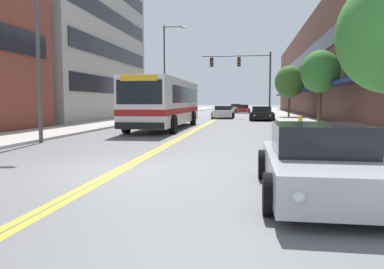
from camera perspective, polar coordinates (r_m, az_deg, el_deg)
The scene contains 20 objects.
ground_plane at distance 45.73m, azimuth 4.71°, elevation 2.93°, with size 240.00×240.00×0.00m, color slate.
sidewalk_left at distance 46.82m, azimuth -4.36°, elevation 3.06°, with size 3.79×106.00×0.12m.
sidewalk_right at distance 45.81m, azimuth 13.99°, elevation 2.88°, with size 3.79×106.00×0.12m.
centre_line at distance 45.73m, azimuth 4.71°, elevation 2.93°, with size 0.34×106.00×0.01m.
office_tower_left at distance 40.33m, azimuth -20.25°, elevation 18.15°, with size 12.08×20.33×22.07m.
storefront_row_right at distance 46.90m, azimuth 21.70°, elevation 9.29°, with size 9.10×68.00×10.88m.
city_bus at distance 23.76m, azimuth -4.01°, elevation 5.06°, with size 2.87×11.50×3.00m.
car_navy_parked_left_near at distance 41.70m, azimuth -1.71°, elevation 3.57°, with size 2.19×4.55×1.32m.
car_champagne_parked_left_mid at distance 35.52m, azimuth -3.67°, elevation 3.34°, with size 2.03×4.26×1.37m.
car_silver_parked_right_foreground at distance 7.20m, azimuth 18.93°, elevation -4.08°, with size 2.14×4.45×1.29m.
car_black_parked_right_mid at distance 34.23m, azimuth 10.54°, elevation 3.13°, with size 2.16×4.36×1.26m.
car_beige_moving_lead at distance 62.38m, azimuth 6.69°, elevation 4.02°, with size 2.04×4.17×1.28m.
car_white_moving_second at distance 37.96m, azimuth 4.80°, elevation 3.38°, with size 2.17×4.21×1.25m.
car_red_moving_third at distance 55.46m, azimuth 7.75°, elevation 3.86°, with size 2.12×4.35×1.22m.
traffic_signal_mast at distance 38.72m, azimuth 8.26°, elevation 9.56°, with size 7.02×0.38×6.64m.
street_lamp_left_near at distance 16.73m, azimuth -21.83°, elevation 16.20°, with size 2.04×0.28×8.60m.
street_lamp_left_far at distance 38.14m, azimuth -3.82°, elevation 10.60°, with size 2.31×0.28×9.20m.
street_tree_right_mid at distance 27.35m, azimuth 18.97°, elevation 9.03°, with size 2.63×2.63×5.06m.
street_tree_right_far at distance 40.54m, azimuth 14.64°, elevation 7.76°, with size 3.04×3.04×5.27m.
fire_hydrant at distance 21.40m, azimuth 16.16°, elevation 1.71°, with size 0.32×0.24×0.80m.
Camera 1 is at (3.15, -8.59, 1.71)m, focal length 35.00 mm.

